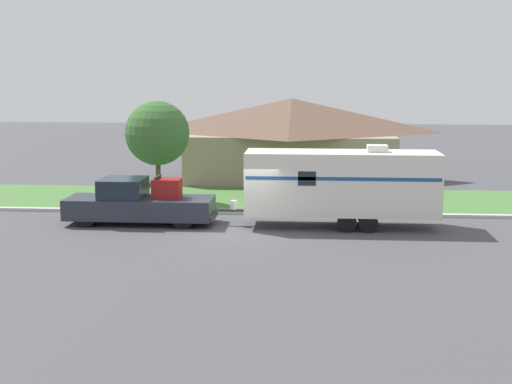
# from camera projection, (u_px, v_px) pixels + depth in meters

# --- Properties ---
(ground_plane) EXTENTS (120.00, 120.00, 0.00)m
(ground_plane) POSITION_uv_depth(u_px,v_px,m) (246.00, 233.00, 27.98)
(ground_plane) COLOR #47474C
(curb_strip) EXTENTS (80.00, 0.30, 0.14)m
(curb_strip) POSITION_uv_depth(u_px,v_px,m) (254.00, 213.00, 31.65)
(curb_strip) COLOR beige
(curb_strip) RESTS_ON ground_plane
(lawn_strip) EXTENTS (80.00, 7.00, 0.03)m
(lawn_strip) POSITION_uv_depth(u_px,v_px,m) (260.00, 199.00, 35.25)
(lawn_strip) COLOR #477538
(lawn_strip) RESTS_ON ground_plane
(house_across_street) EXTENTS (12.67, 8.09, 4.72)m
(house_across_street) POSITION_uv_depth(u_px,v_px,m) (291.00, 137.00, 41.93)
(house_across_street) COLOR gray
(house_across_street) RESTS_ON ground_plane
(pickup_truck) EXTENTS (6.21, 2.04, 2.02)m
(pickup_truck) POSITION_uv_depth(u_px,v_px,m) (139.00, 203.00, 29.59)
(pickup_truck) COLOR black
(pickup_truck) RESTS_ON ground_plane
(travel_trailer) EXTENTS (8.90, 2.22, 3.37)m
(travel_trailer) POSITION_uv_depth(u_px,v_px,m) (342.00, 183.00, 28.79)
(travel_trailer) COLOR black
(travel_trailer) RESTS_ON ground_plane
(mailbox) EXTENTS (0.48, 0.20, 1.22)m
(mailbox) POSITION_uv_depth(u_px,v_px,m) (145.00, 189.00, 32.70)
(mailbox) COLOR brown
(mailbox) RESTS_ON ground_plane
(tree_in_yard) EXTENTS (3.08, 3.08, 4.91)m
(tree_in_yard) POSITION_uv_depth(u_px,v_px,m) (157.00, 133.00, 33.99)
(tree_in_yard) COLOR brown
(tree_in_yard) RESTS_ON ground_plane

